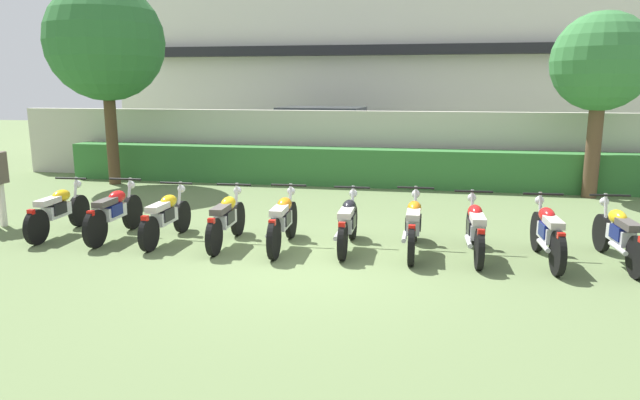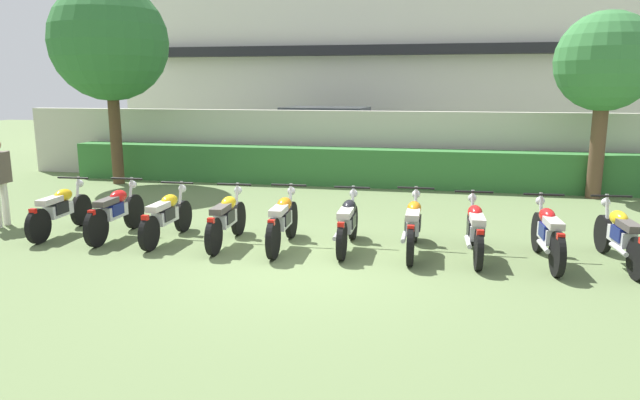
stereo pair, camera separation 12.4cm
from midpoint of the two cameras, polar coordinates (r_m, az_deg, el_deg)
name	(u,v)px [view 1 (the left image)]	position (r m, az deg, el deg)	size (l,w,h in m)	color
ground	(307,262)	(8.64, -1.76, -6.19)	(60.00, 60.00, 0.00)	#607547
building	(390,59)	(24.76, 6.83, 13.75)	(21.29, 6.50, 7.30)	silver
compound_wall	(364,147)	(15.65, 4.16, 5.34)	(20.23, 0.30, 1.92)	#BCB7A8
hedge_row	(360,167)	(15.02, 3.82, 3.28)	(16.18, 0.70, 0.98)	#337033
parked_car	(326,136)	(18.96, 0.39, 6.36)	(4.65, 2.41, 1.89)	navy
tree_near_inspector	(105,42)	(16.15, -20.85, 14.47)	(3.01, 3.01, 5.20)	#4C3823
tree_far_side	(601,63)	(14.69, 26.02, 12.13)	(2.23, 2.23, 4.24)	brown
motorcycle_in_row_0	(58,210)	(11.08, -24.96, -0.93)	(0.60, 1.87, 0.95)	black
motorcycle_in_row_1	(114,212)	(10.50, -20.16, -1.13)	(0.60, 1.89, 0.97)	black
motorcycle_in_row_2	(166,216)	(10.00, -15.47, -1.55)	(0.60, 1.82, 0.94)	black
motorcycle_in_row_3	(226,219)	(9.56, -9.70, -1.84)	(0.60, 1.84, 0.95)	black
motorcycle_in_row_4	(283,220)	(9.27, -4.11, -2.05)	(0.60, 1.90, 0.98)	black
motorcycle_in_row_5	(348,222)	(9.19, 2.42, -2.23)	(0.60, 1.83, 0.95)	black
motorcycle_in_row_6	(413,224)	(9.11, 8.91, -2.43)	(0.60, 1.97, 0.97)	black
motorcycle_in_row_7	(475,229)	(9.09, 14.82, -2.77)	(0.60, 1.88, 0.95)	black
motorcycle_in_row_8	(548,233)	(9.13, 21.38, -3.05)	(0.60, 1.85, 0.97)	black
motorcycle_in_row_9	(619,235)	(9.48, 27.35, -3.09)	(0.60, 1.93, 0.96)	black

